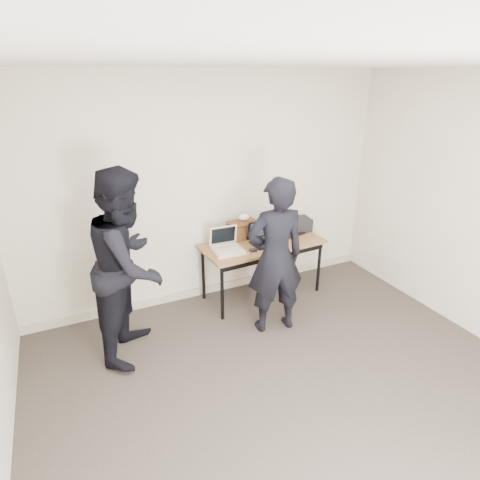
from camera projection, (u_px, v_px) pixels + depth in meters
room at (322, 269)px, 2.85m from camera, size 4.60×4.60×2.80m
desk at (263, 248)px, 4.91m from camera, size 1.54×0.74×0.72m
laptop_beige at (227, 247)px, 4.65m from camera, size 0.35×0.34×0.28m
laptop_center at (264, 238)px, 4.88m from camera, size 0.34×0.33×0.26m
laptop_right at (287, 229)px, 5.19m from camera, size 0.39×0.38×0.24m
leather_satchel at (242, 230)px, 4.96m from camera, size 0.37×0.19×0.25m
tissue at (244, 217)px, 4.92m from camera, size 0.14×0.10×0.08m
equipment_box at (299, 224)px, 5.27m from camera, size 0.32×0.28×0.17m
power_brick at (253, 250)px, 4.66m from camera, size 0.08×0.05×0.03m
cables at (271, 241)px, 4.95m from camera, size 0.91×0.49×0.01m
person_typist at (275, 257)px, 4.19m from camera, size 0.68×0.50×1.72m
person_observer at (129, 265)px, 3.82m from camera, size 1.07×1.15×1.89m
baseboard at (213, 288)px, 5.22m from camera, size 4.50×0.03×0.10m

